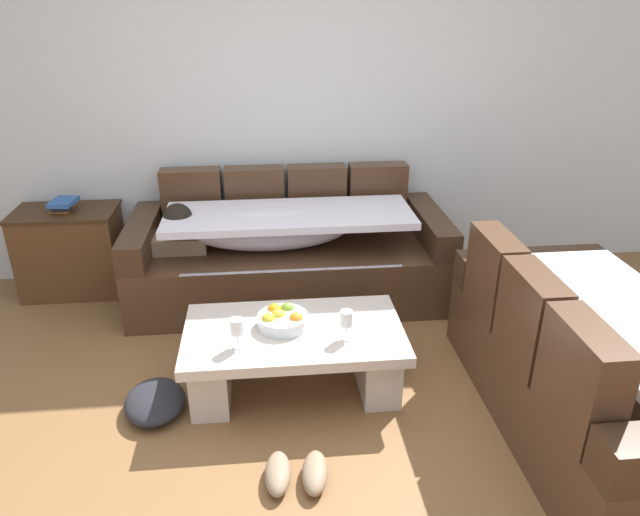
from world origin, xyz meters
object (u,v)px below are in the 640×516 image
object	(u,v)px
wine_glass_near_right	(346,320)
coffee_table	(294,351)
fruit_bowl	(282,319)
couch_near_window	(590,369)
book_stack_on_cabinet	(63,205)
crumpled_garment	(155,401)
side_cabinet	(71,251)
couch_along_wall	(285,254)
pair_of_shoes	(296,473)
wine_glass_near_left	(237,328)

from	to	relation	value
wine_glass_near_right	coffee_table	bearing A→B (deg)	156.36
coffee_table	fruit_bowl	size ratio (longest dim) A/B	4.29
couch_near_window	book_stack_on_cabinet	world-z (taller)	couch_near_window
crumpled_garment	side_cabinet	bearing A→B (deg)	118.37
fruit_bowl	wine_glass_near_right	bearing A→B (deg)	-26.28
couch_near_window	wine_glass_near_right	distance (m)	1.25
fruit_bowl	couch_along_wall	bearing A→B (deg)	86.62
wine_glass_near_right	crumpled_garment	world-z (taller)	wine_glass_near_right
couch_along_wall	couch_near_window	world-z (taller)	same
book_stack_on_cabinet	pair_of_shoes	xyz separation A→B (m)	(1.52, -2.06, -0.64)
fruit_bowl	crumpled_garment	xyz separation A→B (m)	(-0.70, -0.18, -0.36)
fruit_bowl	crumpled_garment	size ratio (longest dim) A/B	0.70
couch_along_wall	wine_glass_near_left	size ratio (longest dim) A/B	13.43
couch_along_wall	wine_glass_near_right	bearing A→B (deg)	-77.81
couch_along_wall	side_cabinet	distance (m)	1.58
wine_glass_near_right	side_cabinet	size ratio (longest dim) A/B	0.23
coffee_table	wine_glass_near_left	size ratio (longest dim) A/B	7.23
wine_glass_near_right	crumpled_garment	distance (m)	1.12
fruit_bowl	crumpled_garment	bearing A→B (deg)	-165.44
coffee_table	wine_glass_near_left	world-z (taller)	wine_glass_near_left
couch_near_window	coffee_table	world-z (taller)	couch_near_window
wine_glass_near_left	book_stack_on_cabinet	xyz separation A→B (m)	(-1.26, 1.50, 0.19)
pair_of_shoes	crumpled_garment	size ratio (longest dim) A/B	0.78
wine_glass_near_left	wine_glass_near_right	distance (m)	0.57
coffee_table	book_stack_on_cabinet	size ratio (longest dim) A/B	5.31
couch_near_window	side_cabinet	xyz separation A→B (m)	(-3.03, 1.80, -0.01)
couch_along_wall	book_stack_on_cabinet	world-z (taller)	couch_along_wall
couch_along_wall	crumpled_garment	bearing A→B (deg)	-121.24
pair_of_shoes	crumpled_garment	distance (m)	0.92
couch_along_wall	couch_near_window	distance (m)	2.15
couch_along_wall	pair_of_shoes	world-z (taller)	couch_along_wall
side_cabinet	wine_glass_near_left	bearing A→B (deg)	-49.74
wine_glass_near_right	couch_near_window	bearing A→B (deg)	-15.67
wine_glass_near_left	pair_of_shoes	bearing A→B (deg)	-65.15
wine_glass_near_right	book_stack_on_cabinet	size ratio (longest dim) A/B	0.73
couch_near_window	wine_glass_near_left	world-z (taller)	couch_near_window
wine_glass_near_left	crumpled_garment	bearing A→B (deg)	179.21
wine_glass_near_right	book_stack_on_cabinet	bearing A→B (deg)	141.21
pair_of_shoes	couch_near_window	bearing A→B (deg)	9.64
fruit_bowl	wine_glass_near_left	distance (m)	0.31
wine_glass_near_left	book_stack_on_cabinet	distance (m)	1.97
wine_glass_near_left	side_cabinet	size ratio (longest dim) A/B	0.23
wine_glass_near_left	side_cabinet	distance (m)	1.96
couch_near_window	crumpled_garment	xyz separation A→B (m)	(-2.23, 0.32, -0.27)
couch_along_wall	fruit_bowl	world-z (taller)	couch_along_wall
couch_along_wall	crumpled_garment	world-z (taller)	couch_along_wall
wine_glass_near_right	book_stack_on_cabinet	world-z (taller)	book_stack_on_cabinet
wine_glass_near_left	side_cabinet	world-z (taller)	side_cabinet
crumpled_garment	couch_near_window	bearing A→B (deg)	-8.10
couch_near_window	book_stack_on_cabinet	bearing A→B (deg)	59.15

